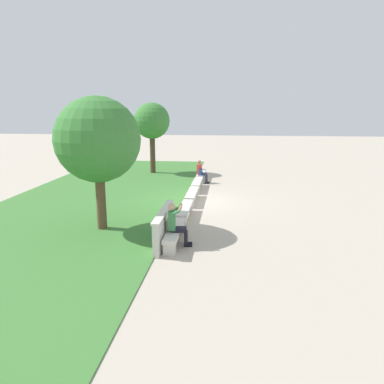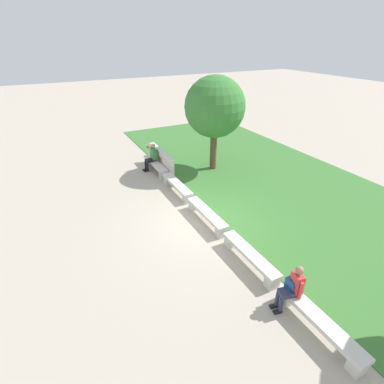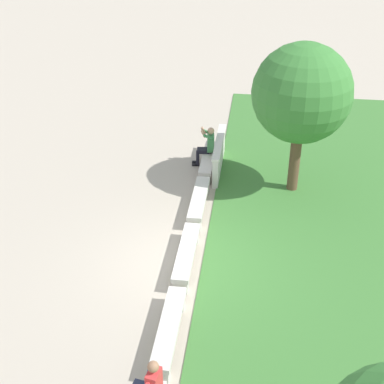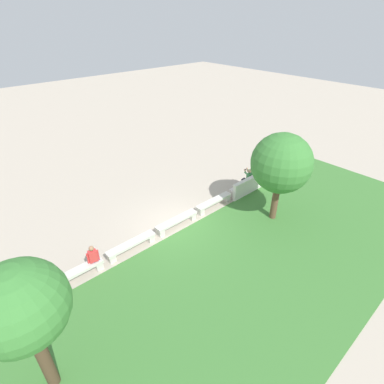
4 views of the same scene
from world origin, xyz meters
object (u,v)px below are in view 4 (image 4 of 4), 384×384
(bench_main, at_px, (245,186))
(person_distant, at_px, (93,256))
(backpack, at_px, (95,257))
(bench_end, at_px, (74,274))
(bench_near, at_px, (214,202))
(tree_left_background, at_px, (281,164))
(bench_far, at_px, (131,245))
(bench_mid, at_px, (177,221))
(person_photographer, at_px, (247,178))
(tree_behind_wall, at_px, (21,308))

(bench_main, height_order, person_distant, person_distant)
(bench_main, bearing_deg, backpack, -0.15)
(bench_end, bearing_deg, person_distant, -175.67)
(person_distant, distance_m, backpack, 0.10)
(bench_near, height_order, person_distant, person_distant)
(person_distant, relative_size, tree_left_background, 0.28)
(bench_far, bearing_deg, bench_near, 180.00)
(bench_near, relative_size, backpack, 5.43)
(person_distant, bearing_deg, bench_end, 4.33)
(bench_mid, relative_size, tree_left_background, 0.52)
(bench_end, distance_m, person_photographer, 10.51)
(bench_mid, height_order, backpack, backpack)
(bench_near, xyz_separation_m, person_photographer, (-2.83, -0.08, 0.43))
(bench_mid, distance_m, tree_left_background, 5.60)
(bench_main, distance_m, person_distant, 9.37)
(bench_far, bearing_deg, tree_behind_wall, 35.31)
(bench_main, relative_size, bench_mid, 1.00)
(bench_mid, xyz_separation_m, tree_behind_wall, (7.13, 3.24, 2.92))
(backpack, distance_m, tree_left_background, 9.03)
(tree_left_background, bearing_deg, bench_near, -60.16)
(backpack, bearing_deg, tree_left_background, 161.93)
(person_photographer, xyz_separation_m, person_distant, (9.65, 0.01, -0.06))
(bench_end, bearing_deg, bench_mid, 180.00)
(bench_mid, distance_m, person_distant, 4.27)
(bench_mid, relative_size, person_distant, 1.85)
(person_photographer, relative_size, tree_left_background, 0.30)
(bench_near, distance_m, person_distant, 6.82)
(backpack, xyz_separation_m, tree_left_background, (-8.27, 2.70, 2.42))
(bench_main, relative_size, tree_behind_wall, 0.53)
(bench_near, bearing_deg, bench_mid, 0.00)
(person_distant, height_order, tree_left_background, tree_left_background)
(bench_near, xyz_separation_m, backpack, (6.74, -0.02, 0.32))
(bench_mid, relative_size, bench_far, 1.00)
(bench_end, distance_m, tree_left_background, 9.96)
(bench_mid, relative_size, backpack, 5.43)
(person_photographer, xyz_separation_m, backpack, (9.57, 0.05, -0.11))
(bench_end, bearing_deg, bench_near, 180.00)
(bench_main, relative_size, bench_far, 1.00)
(bench_far, height_order, bench_end, same)
(bench_near, xyz_separation_m, bench_mid, (2.56, 0.00, 0.00))
(bench_mid, bearing_deg, bench_near, 180.00)
(bench_far, distance_m, bench_end, 2.56)
(bench_far, relative_size, person_distant, 1.85)
(person_photographer, xyz_separation_m, tree_left_background, (1.30, 2.75, 2.31))
(person_photographer, height_order, person_distant, person_photographer)
(tree_behind_wall, bearing_deg, bench_end, -121.96)
(bench_near, relative_size, tree_behind_wall, 0.53)
(tree_left_background, bearing_deg, bench_far, -21.92)
(bench_mid, distance_m, backpack, 4.19)
(backpack, bearing_deg, bench_end, 1.53)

